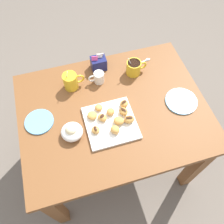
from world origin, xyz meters
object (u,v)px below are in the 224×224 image
at_px(beignet_9, 110,112).
at_px(beignet_8, 123,111).
at_px(saucer_sky_right, 39,122).
at_px(beignet_4, 92,116).
at_px(coffee_mug_mustard_right, 134,67).
at_px(beignet_2, 102,118).
at_px(beignet_1, 96,130).
at_px(beignet_3, 129,119).
at_px(beignet_7, 124,104).
at_px(cream_pitcher_white, 99,77).
at_px(beignet_5, 99,108).
at_px(ice_cream_bowl, 72,131).
at_px(dining_table, 113,121).
at_px(beignet_0, 115,130).
at_px(saucer_sky_left, 181,101).
at_px(sugar_caddy, 98,63).
at_px(pastry_plate_square, 111,123).
at_px(coffee_mug_mustard_left, 71,81).
at_px(beignet_6, 118,121).

bearing_deg(beignet_9, beignet_8, -14.47).
xyz_separation_m(saucer_sky_right, beignet_4, (0.28, -0.06, 0.03)).
xyz_separation_m(coffee_mug_mustard_right, beignet_9, (-0.22, -0.25, -0.01)).
bearing_deg(beignet_2, beignet_1, -130.92).
relative_size(beignet_1, beignet_8, 0.85).
xyz_separation_m(saucer_sky_right, beignet_3, (0.46, -0.14, 0.03)).
bearing_deg(coffee_mug_mustard_right, beignet_7, -121.03).
bearing_deg(beignet_9, beignet_1, -141.74).
distance_m(beignet_4, beignet_9, 0.10).
distance_m(beignet_1, beignet_3, 0.18).
xyz_separation_m(cream_pitcher_white, beignet_3, (0.08, -0.32, -0.01)).
xyz_separation_m(coffee_mug_mustard_right, beignet_4, (-0.32, -0.24, -0.02)).
distance_m(beignet_5, beignet_7, 0.14).
relative_size(beignet_2, beignet_5, 1.18).
relative_size(coffee_mug_mustard_right, ice_cream_bowl, 1.18).
distance_m(cream_pitcher_white, ice_cream_bowl, 0.37).
relative_size(saucer_sky_right, beignet_8, 3.02).
bearing_deg(beignet_3, coffee_mug_mustard_right, 66.87).
height_order(cream_pitcher_white, beignet_9, cream_pitcher_white).
bearing_deg(beignet_7, dining_table, -179.77).
bearing_deg(coffee_mug_mustard_right, beignet_8, -119.49).
bearing_deg(beignet_0, beignet_7, 56.16).
bearing_deg(saucer_sky_left, sugar_caddy, 135.51).
bearing_deg(coffee_mug_mustard_right, cream_pitcher_white, -178.18).
height_order(pastry_plate_square, beignet_4, beignet_4).
relative_size(saucer_sky_right, beignet_7, 3.36).
relative_size(pastry_plate_square, beignet_5, 6.19).
height_order(beignet_2, beignet_4, beignet_2).
relative_size(pastry_plate_square, beignet_9, 5.79).
height_order(saucer_sky_left, beignet_5, beignet_5).
height_order(beignet_1, beignet_9, beignet_9).
height_order(cream_pitcher_white, beignet_2, cream_pitcher_white).
bearing_deg(beignet_9, cream_pitcher_white, 90.30).
relative_size(saucer_sky_left, saucer_sky_right, 1.16).
xyz_separation_m(saucer_sky_left, beignet_1, (-0.51, -0.05, 0.03)).
bearing_deg(pastry_plate_square, sugar_caddy, 84.38).
bearing_deg(coffee_mug_mustard_left, beignet_5, -62.06).
xyz_separation_m(pastry_plate_square, coffee_mug_mustard_right, (0.23, 0.30, 0.04)).
height_order(cream_pitcher_white, beignet_0, cream_pitcher_white).
bearing_deg(ice_cream_bowl, coffee_mug_mustard_right, 34.98).
xyz_separation_m(dining_table, sugar_caddy, (-0.00, 0.32, 0.17)).
distance_m(saucer_sky_left, beignet_4, 0.51).
height_order(ice_cream_bowl, beignet_3, ice_cream_bowl).
distance_m(beignet_2, beignet_8, 0.12).
height_order(beignet_4, beignet_7, beignet_7).
bearing_deg(beignet_0, cream_pitcher_white, 89.00).
relative_size(dining_table, ice_cream_bowl, 9.23).
distance_m(coffee_mug_mustard_left, beignet_6, 0.37).
relative_size(beignet_4, beignet_8, 1.05).
relative_size(beignet_2, beignet_9, 1.11).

